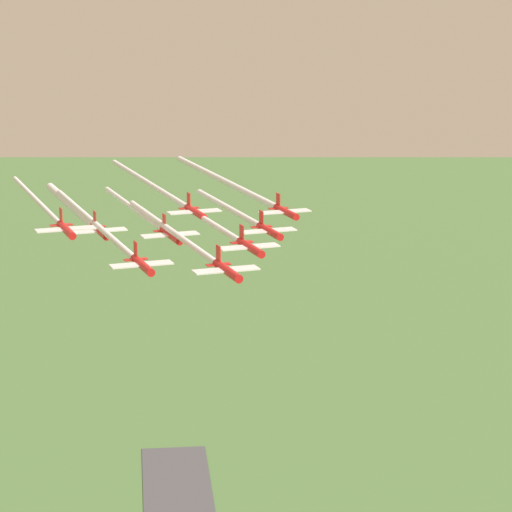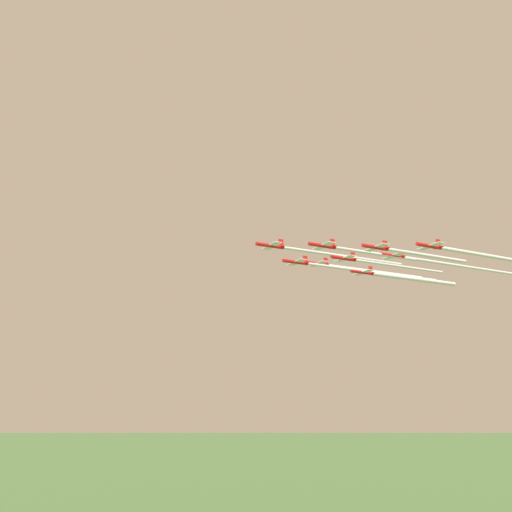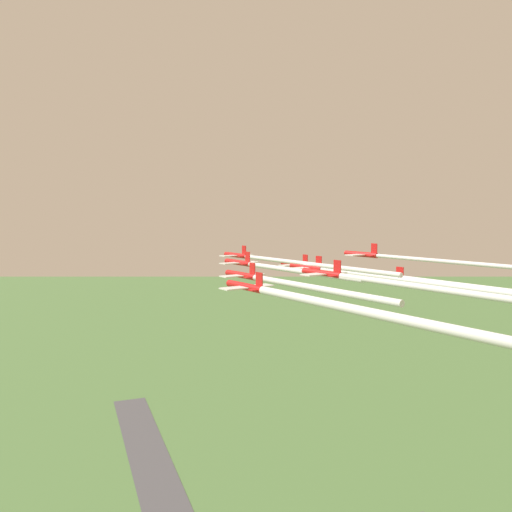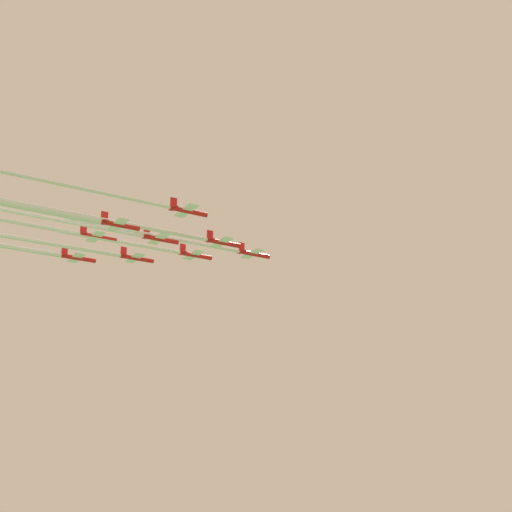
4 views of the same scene
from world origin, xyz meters
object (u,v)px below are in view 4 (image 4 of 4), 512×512
Objects in this scene: jet_4 at (159,239)px; jet_5 at (187,211)px; jet_0 at (253,254)px; jet_1 at (194,255)px; jet_7 at (97,237)px; jet_3 at (136,258)px; jet_2 at (222,242)px; jet_6 at (77,258)px; jet_8 at (119,225)px.

jet_4 is 14.54m from jet_5.
jet_0 is 14.23m from jet_1.
jet_0 is 37.50m from jet_7.
jet_5 is (24.39, -4.90, 1.46)m from jet_1.
jet_4 is 1.00× the size of jet_7.
jet_3 is (-6.06, -27.81, -1.12)m from jet_0.
jet_0 reaches higher than jet_2.
jet_5 reaches higher than jet_3.
jet_1 is at bearing 59.53° from jet_6.
jet_0 reaches higher than jet_4.
jet_8 is (-3.03, -13.90, -3.15)m from jet_5.
jet_3 is at bearing -120.47° from jet_1.
jet_5 is at bearing 18.78° from jet_6.
jet_2 is at bearing -59.53° from jet_0.
jet_4 is at bearing -180.00° from jet_5.
jet_1 is at bearing 90.00° from jet_7.
jet_4 is at bearing -120.47° from jet_2.
jet_0 is at bearing 101.09° from jet_8.
jet_2 is 1.00× the size of jet_3.
jet_1 is at bearing -180.00° from jet_2.
jet_3 is 1.00× the size of jet_8.
jet_7 reaches higher than jet_4.
jet_7 is at bearing -150.46° from jet_5.
jet_2 is 37.88m from jet_6.
jet_5 is 14.58m from jet_8.
jet_5 is 1.00× the size of jet_8.
jet_1 is at bearing 150.46° from jet_5.
jet_1 is 1.00× the size of jet_7.
jet_8 is at bearing -90.00° from jet_2.
jet_1 is 1.00× the size of jet_5.
jet_3 is at bearing -150.46° from jet_2.
jet_0 is 28.49m from jet_5.
jet_1 is 28.51m from jet_8.
jet_2 is 1.00× the size of jet_8.
jet_0 reaches higher than jet_6.
jet_7 is (10.68, -9.40, 0.98)m from jet_3.
jet_0 is 1.00× the size of jet_8.
jet_7 is 1.00× the size of jet_8.
jet_6 is at bearing -120.47° from jet_3.
jet_5 is (10.68, -9.40, 2.65)m from jet_2.
jet_7 is at bearing -101.09° from jet_0.
jet_5 is at bearing -0.00° from jet_3.
jet_7 is (7.65, -23.31, 0.19)m from jet_1.
jet_5 is at bearing -29.54° from jet_1.
jet_6 is at bearing -150.46° from jet_4.
jet_1 is (-3.03, -13.90, -0.33)m from jet_0.
jet_4 is at bearing 120.47° from jet_8.
jet_6 is 1.00× the size of jet_8.
jet_2 is 28.50m from jet_7.
jet_5 is 1.00× the size of jet_6.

